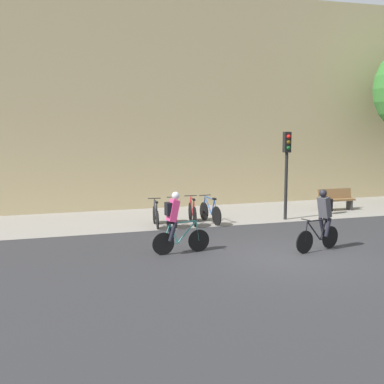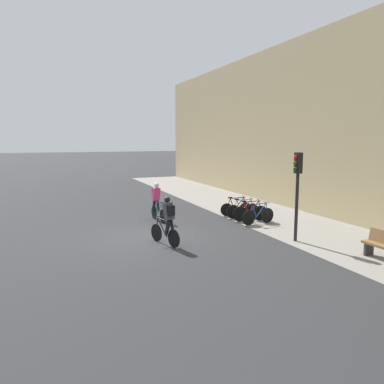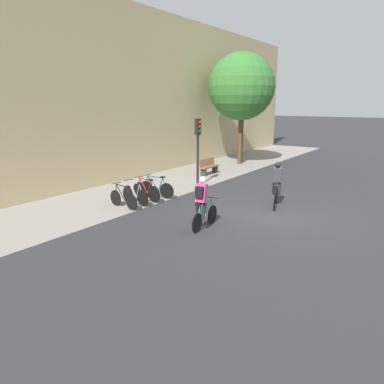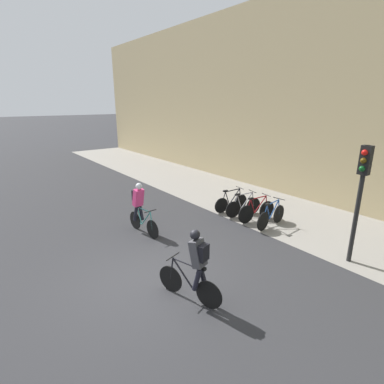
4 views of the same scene
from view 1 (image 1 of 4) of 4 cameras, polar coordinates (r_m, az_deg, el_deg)
ground at (r=14.99m, az=10.04°, el=-6.83°), size 200.00×200.00×0.00m
kerb_strip at (r=21.05m, az=1.47°, el=-2.48°), size 44.00×4.50×0.01m
building_facade at (r=23.15m, az=-0.60°, el=9.64°), size 44.00×0.60×9.01m
cyclist_pink at (r=14.89m, az=-1.81°, el=-3.08°), size 1.71×0.47×1.76m
cyclist_grey at (r=15.79m, az=13.76°, el=-2.68°), size 1.65×0.65×1.77m
parked_bike_0 at (r=18.85m, az=-3.89°, el=-2.51°), size 0.46×1.61×0.95m
parked_bike_1 at (r=19.02m, az=-1.90°, el=-2.38°), size 0.47×1.63×0.97m
parked_bike_2 at (r=19.21m, az=0.04°, el=-2.23°), size 0.46×1.69×0.99m
parked_bike_3 at (r=19.43m, az=1.96°, el=-2.14°), size 0.46×1.72×0.98m
traffic_light_pole at (r=20.17m, az=10.07°, el=3.51°), size 0.26×0.30×3.29m
bench at (r=22.88m, az=15.10°, el=-0.75°), size 1.56×0.44×0.89m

